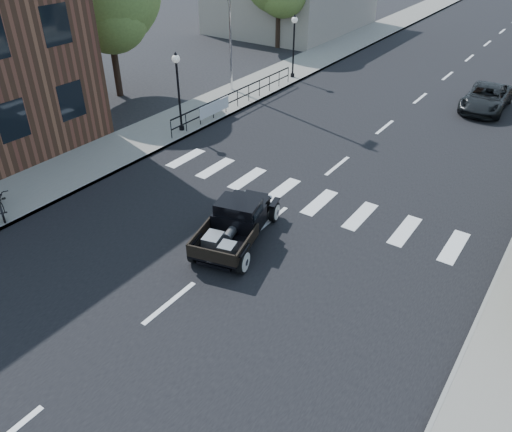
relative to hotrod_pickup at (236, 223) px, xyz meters
The scene contains 11 objects.
ground 0.84m from the hotrod_pickup, 58.12° to the right, with size 120.00×120.00×0.00m, color black.
road 14.62m from the hotrod_pickup, 89.03° to the left, with size 14.00×80.00×0.02m, color black.
road_markings 9.63m from the hotrod_pickup, 88.53° to the left, with size 12.00×60.00×0.06m, color silver, non-canonical shape.
sidewalk_left 16.79m from the hotrod_pickup, 119.47° to the left, with size 3.00×80.00×0.15m, color gray.
railing 11.92m from the hotrod_pickup, 126.30° to the left, with size 0.08×10.00×1.00m, color black, non-canonical shape.
banner 10.32m from the hotrod_pickup, 132.52° to the left, with size 0.04×2.20×0.60m, color silver, non-canonical shape.
lamp_post_b 9.33m from the hotrod_pickup, 142.69° to the left, with size 0.36×0.36×3.58m, color black, non-canonical shape.
lamp_post_c 17.29m from the hotrod_pickup, 115.23° to the left, with size 0.36×0.36×3.58m, color black, non-canonical shape.
big_tree_near 16.09m from the hotrod_pickup, 151.06° to the left, with size 5.66×5.66×8.31m, color #557130, non-canonical shape.
hotrod_pickup is the anchor object (origin of this frame).
second_car 17.23m from the hotrod_pickup, 78.14° to the left, with size 2.02×4.39×1.22m, color black.
Camera 1 is at (7.70, -10.01, 9.28)m, focal length 35.00 mm.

